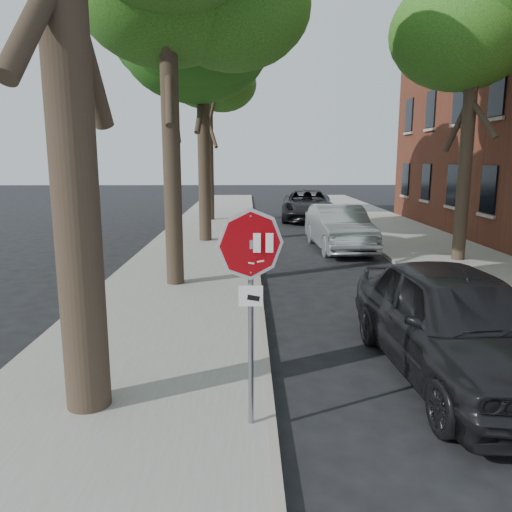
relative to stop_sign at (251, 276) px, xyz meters
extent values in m
plane|color=black|center=(0.70, 0.03, -1.95)|extent=(120.00, 120.00, 0.00)
cube|color=gray|center=(-1.80, 12.03, -1.89)|extent=(4.00, 55.00, 0.12)
cube|color=gray|center=(6.70, 12.03, -1.89)|extent=(4.00, 55.00, 0.12)
cube|color=#9E9384|center=(0.25, 12.03, -1.88)|extent=(0.12, 55.00, 0.13)
cube|color=#9E9384|center=(4.65, 12.03, -1.88)|extent=(0.12, 55.00, 0.13)
cylinder|color=gray|center=(0.00, 0.03, -0.53)|extent=(0.06, 0.06, 2.60)
cube|color=#99999E|center=(0.00, 0.00, 0.37)|extent=(0.05, 0.06, 0.10)
cylinder|color=#99999E|center=(0.00, -0.01, 0.37)|extent=(0.76, 0.32, 0.82)
cylinder|color=white|center=(0.00, -0.02, 0.37)|extent=(0.76, 0.32, 0.82)
cylinder|color=red|center=(0.00, -0.03, 0.37)|extent=(0.68, 0.29, 0.74)
cube|color=white|center=(-0.21, -0.04, 0.39)|extent=(0.08, 0.00, 0.22)
cube|color=white|center=(-0.07, -0.04, 0.39)|extent=(0.08, 0.00, 0.22)
cube|color=white|center=(0.07, -0.04, 0.39)|extent=(0.08, 0.00, 0.22)
cube|color=white|center=(0.21, -0.04, 0.39)|extent=(0.08, 0.00, 0.22)
cube|color=silver|center=(-0.11, -0.04, 0.18)|extent=(0.08, 0.00, 0.03)
cube|color=silver|center=(0.00, -0.04, 0.16)|extent=(0.08, 0.00, 0.03)
cube|color=silver|center=(0.11, -0.04, 0.18)|extent=(0.08, 0.00, 0.03)
cube|color=white|center=(0.00, -0.01, -0.23)|extent=(0.28, 0.02, 0.24)
cube|color=black|center=(0.03, -0.03, -0.25)|extent=(0.15, 0.00, 0.08)
cylinder|color=black|center=(-2.10, 0.53, 2.92)|extent=(0.56, 0.56, 9.50)
cylinder|color=black|center=(-1.90, 7.03, 2.92)|extent=(0.44, 0.44, 9.50)
ellipsoid|color=#1C4C11|center=(-2.70, 7.82, 5.18)|extent=(3.99, 3.99, 3.19)
cylinder|color=black|center=(-1.70, 14.03, 3.17)|extent=(0.48, 0.48, 10.00)
ellipsoid|color=#214C0E|center=(-1.70, 14.03, 5.97)|extent=(4.62, 4.62, 3.70)
ellipsoid|color=#214C0E|center=(-2.54, 14.87, 5.55)|extent=(4.20, 4.20, 3.36)
cylinder|color=black|center=(-2.00, 21.03, 2.67)|extent=(0.40, 0.40, 9.00)
ellipsoid|color=#1C4C11|center=(-2.00, 21.03, 5.19)|extent=(4.16, 4.16, 3.33)
ellipsoid|color=#1C4C11|center=(-1.06, 20.46, 6.14)|extent=(3.40, 3.40, 2.72)
ellipsoid|color=#1C4C11|center=(-2.76, 21.78, 4.81)|extent=(3.78, 3.78, 3.02)
cylinder|color=black|center=(6.70, 10.03, 2.67)|extent=(0.40, 0.40, 9.00)
ellipsoid|color=#1C4C11|center=(6.70, 10.03, 5.19)|extent=(4.16, 4.16, 3.33)
ellipsoid|color=#1C4C11|center=(5.94, 10.78, 4.81)|extent=(3.78, 3.78, 3.02)
imported|color=black|center=(3.09, 1.57, -1.09)|extent=(2.29, 5.13, 1.71)
imported|color=#93969A|center=(3.30, 12.43, -1.14)|extent=(1.98, 5.00, 1.62)
imported|color=black|center=(3.23, 21.60, -1.13)|extent=(3.24, 6.10, 1.63)
camera|label=1|loc=(-0.03, -5.52, 1.30)|focal=35.00mm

